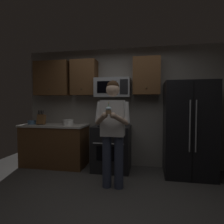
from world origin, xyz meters
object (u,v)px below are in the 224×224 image
(oven_range, at_px, (112,148))
(knife_block, at_px, (41,119))
(cupcake, at_px, (108,110))
(refrigerator, at_px, (188,129))
(bowl_large_white, at_px, (68,122))
(person, at_px, (113,128))
(bowl_small_colored, at_px, (32,122))
(microwave, at_px, (113,88))

(oven_range, xyz_separation_m, knife_block, (-1.59, -0.03, 0.57))
(knife_block, height_order, cupcake, cupcake)
(refrigerator, relative_size, cupcake, 10.35)
(knife_block, relative_size, bowl_large_white, 1.32)
(person, distance_m, cupcake, 0.44)
(refrigerator, distance_m, cupcake, 1.79)
(bowl_small_colored, distance_m, person, 2.17)
(microwave, bearing_deg, oven_range, -90.02)
(microwave, distance_m, knife_block, 1.74)
(refrigerator, bearing_deg, knife_block, 179.82)
(oven_range, height_order, microwave, microwave)
(bowl_small_colored, height_order, person, person)
(oven_range, xyz_separation_m, cupcake, (0.18, -1.17, 0.83))
(oven_range, distance_m, microwave, 1.26)
(bowl_large_white, distance_m, person, 1.43)
(person, bearing_deg, refrigerator, 31.26)
(microwave, height_order, person, microwave)
(oven_range, bearing_deg, bowl_large_white, 179.54)
(knife_block, bearing_deg, person, -24.73)
(oven_range, distance_m, refrigerator, 1.56)
(oven_range, relative_size, bowl_small_colored, 5.18)
(refrigerator, distance_m, person, 1.55)
(microwave, bearing_deg, bowl_large_white, -173.46)
(oven_range, relative_size, microwave, 1.26)
(bowl_small_colored, bearing_deg, refrigerator, -0.38)
(bowl_small_colored, bearing_deg, person, -22.38)
(refrigerator, relative_size, knife_block, 5.63)
(cupcake, bearing_deg, knife_block, 147.11)
(cupcake, bearing_deg, oven_range, 98.57)
(knife_block, height_order, bowl_small_colored, knife_block)
(person, xyz_separation_m, cupcake, (-0.00, -0.33, 0.30))
(microwave, relative_size, refrigerator, 0.41)
(refrigerator, relative_size, bowl_large_white, 7.44)
(microwave, bearing_deg, bowl_small_colored, -175.74)
(knife_block, distance_m, bowl_small_colored, 0.25)
(oven_range, height_order, knife_block, knife_block)
(microwave, xyz_separation_m, bowl_small_colored, (-1.83, -0.14, -0.76))
(cupcake, bearing_deg, microwave, 97.79)
(refrigerator, bearing_deg, person, -148.74)
(refrigerator, xyz_separation_m, bowl_small_colored, (-3.33, 0.02, 0.06))
(oven_range, distance_m, knife_block, 1.69)
(bowl_small_colored, bearing_deg, bowl_large_white, 1.66)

